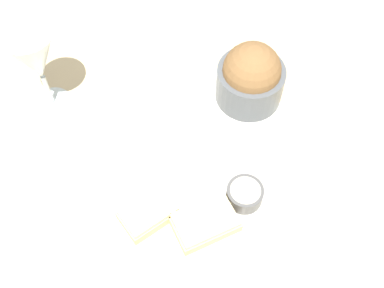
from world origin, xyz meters
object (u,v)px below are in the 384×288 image
(salad_bowl, at_px, (251,77))
(cheese_toast_far, at_px, (148,213))
(sauce_ramekin, at_px, (247,192))
(wine_glass, at_px, (35,58))
(cheese_toast_near, at_px, (205,222))

(salad_bowl, height_order, cheese_toast_far, salad_bowl)
(salad_bowl, relative_size, sauce_ramekin, 2.06)
(salad_bowl, height_order, wine_glass, wine_glass)
(cheese_toast_near, bearing_deg, sauce_ramekin, -6.07)
(sauce_ramekin, distance_m, wine_glass, 0.38)
(sauce_ramekin, bearing_deg, cheese_toast_far, 149.80)
(cheese_toast_far, bearing_deg, salad_bowl, 11.36)
(salad_bowl, height_order, cheese_toast_near, salad_bowl)
(cheese_toast_near, bearing_deg, wine_glass, 94.97)
(sauce_ramekin, relative_size, cheese_toast_near, 0.52)
(sauce_ramekin, bearing_deg, wine_glass, 106.86)
(sauce_ramekin, distance_m, cheese_toast_far, 0.15)
(salad_bowl, bearing_deg, sauce_ramekin, -137.37)
(sauce_ramekin, relative_size, cheese_toast_far, 0.65)
(salad_bowl, relative_size, cheese_toast_near, 1.07)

